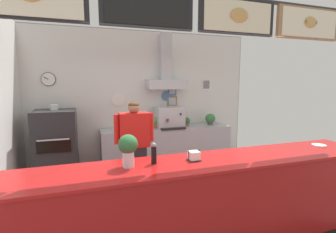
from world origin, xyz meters
The scene contains 15 objects.
ground_plane centered at (0.00, 0.00, 0.00)m, with size 6.19×6.19×0.00m, color #514C47.
back_wall_assembly centered at (0.03, 2.42, 1.60)m, with size 4.96×2.89×3.01m.
service_counter centered at (0.00, -0.53, 0.52)m, with size 4.35×0.70×1.05m.
back_prep_counter centered at (0.44, 2.18, 0.45)m, with size 2.85×0.60×0.92m.
pizza_oven centered at (-1.78, 1.93, 0.70)m, with size 0.72×0.74×1.50m.
shop_worker centered at (-0.55, 0.80, 0.86)m, with size 0.61×0.23×1.61m.
espresso_machine centered at (0.48, 2.16, 1.14)m, with size 0.59×0.52×0.46m.
potted_sage centered at (-0.22, 2.19, 1.03)m, with size 0.16×0.16×0.20m.
potted_thyme centered at (0.17, 2.18, 1.05)m, with size 0.18×0.18×0.24m.
potted_rosemary centered at (1.51, 2.21, 1.05)m, with size 0.24×0.24×0.26m.
potted_basil centered at (0.90, 2.18, 1.02)m, with size 0.17×0.17×0.20m.
pepper_grinder centered at (-0.58, -0.45, 1.16)m, with size 0.06×0.06×0.23m.
condiment_plate centered at (1.76, -0.44, 1.05)m, with size 0.18×0.18×0.01m.
basil_vase centered at (-0.85, -0.47, 1.24)m, with size 0.20×0.20×0.34m.
napkin_holder centered at (-0.12, -0.48, 1.09)m, with size 0.14×0.13×0.12m.
Camera 1 is at (-1.23, -2.89, 1.91)m, focal length 26.35 mm.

